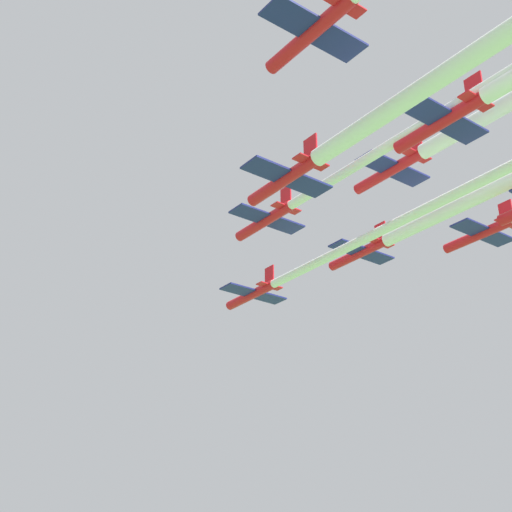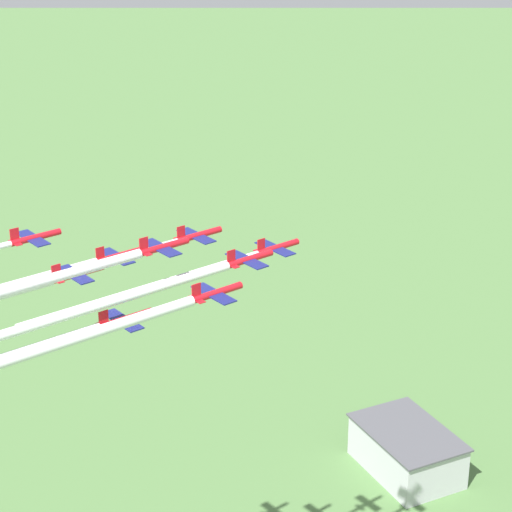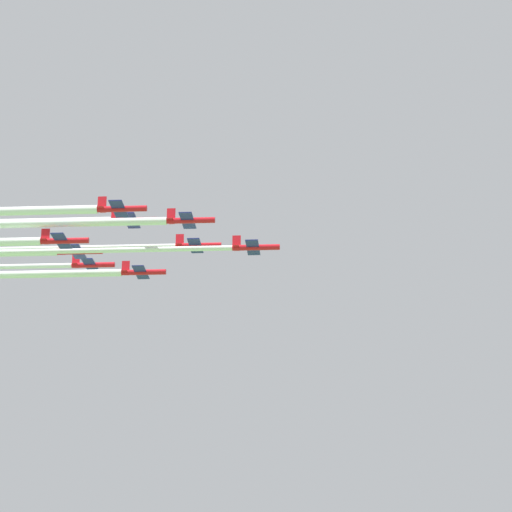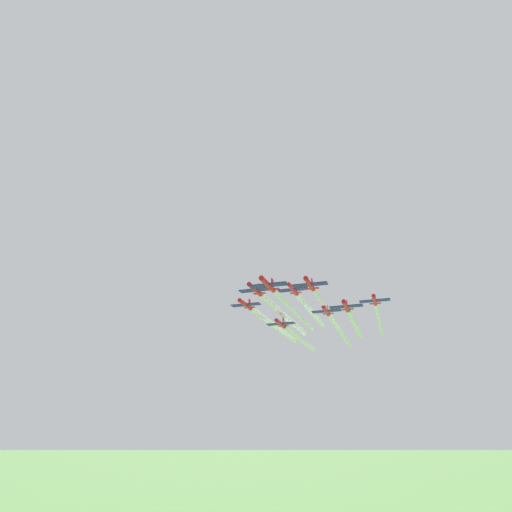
{
  "view_description": "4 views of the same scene",
  "coord_description": "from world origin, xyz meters",
  "px_view_note": "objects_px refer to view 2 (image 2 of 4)",
  "views": [
    {
      "loc": [
        -66.35,
        -15.09,
        64.99
      ],
      "look_at": [
        -35.28,
        53.53,
        99.54
      ],
      "focal_mm": 50.0,
      "sensor_mm": 36.0,
      "label": 1
    },
    {
      "loc": [
        88.97,
        -16.13,
        150.6
      ],
      "look_at": [
        -38.08,
        47.17,
        92.1
      ],
      "focal_mm": 70.0,
      "sensor_mm": 36.0,
      "label": 2
    },
    {
      "loc": [
        147.97,
        102.61,
        24.68
      ],
      "look_at": [
        -41.68,
        49.27,
        93.29
      ],
      "focal_mm": 85.0,
      "sensor_mm": 36.0,
      "label": 3
    },
    {
      "loc": [
        -72.99,
        114.02,
        69.1
      ],
      "look_at": [
        -36.26,
        53.16,
        98.41
      ],
      "focal_mm": 28.0,
      "sensor_mm": 36.0,
      "label": 4
    }
  ],
  "objects_px": {
    "hangar": "(407,451)",
    "jet_5": "(215,293)",
    "jet_1": "(197,235)",
    "jet_2": "(248,259)",
    "jet_4": "(162,247)",
    "jet_8": "(124,320)",
    "jet_7": "(76,274)",
    "jet_6": "(34,238)",
    "jet_3": "(118,256)",
    "jet_0": "(276,248)"
  },
  "relations": [
    {
      "from": "jet_8",
      "to": "jet_2",
      "type": "bearing_deg",
      "value": 90.0
    },
    {
      "from": "jet_0",
      "to": "jet_6",
      "type": "bearing_deg",
      "value": -120.47
    },
    {
      "from": "jet_0",
      "to": "jet_1",
      "type": "bearing_deg",
      "value": -120.47
    },
    {
      "from": "jet_2",
      "to": "jet_7",
      "type": "height_order",
      "value": "jet_2"
    },
    {
      "from": "jet_4",
      "to": "jet_8",
      "type": "xyz_separation_m",
      "value": [
        8.25,
        -8.88,
        -5.74
      ]
    },
    {
      "from": "jet_3",
      "to": "hangar",
      "type": "bearing_deg",
      "value": 104.21
    },
    {
      "from": "jet_2",
      "to": "jet_6",
      "type": "height_order",
      "value": "jet_6"
    },
    {
      "from": "jet_5",
      "to": "jet_7",
      "type": "relative_size",
      "value": 1.0
    },
    {
      "from": "hangar",
      "to": "jet_3",
      "type": "bearing_deg",
      "value": -63.38
    },
    {
      "from": "jet_1",
      "to": "jet_6",
      "type": "distance_m",
      "value": 24.27
    },
    {
      "from": "jet_6",
      "to": "hangar",
      "type": "bearing_deg",
      "value": 99.72
    },
    {
      "from": "hangar",
      "to": "jet_8",
      "type": "distance_m",
      "value": 144.5
    },
    {
      "from": "jet_2",
      "to": "jet_3",
      "type": "relative_size",
      "value": 1.0
    },
    {
      "from": "jet_1",
      "to": "jet_7",
      "type": "relative_size",
      "value": 1.0
    },
    {
      "from": "jet_2",
      "to": "jet_3",
      "type": "xyz_separation_m",
      "value": [
        -15.76,
        -14.17,
        -2.69
      ]
    },
    {
      "from": "jet_8",
      "to": "jet_7",
      "type": "bearing_deg",
      "value": -180.0
    },
    {
      "from": "jet_5",
      "to": "jet_6",
      "type": "xyz_separation_m",
      "value": [
        -27.77,
        -16.81,
        1.09
      ]
    },
    {
      "from": "hangar",
      "to": "jet_5",
      "type": "xyz_separation_m",
      "value": [
        68.72,
        -83.91,
        89.95
      ]
    },
    {
      "from": "jet_0",
      "to": "jet_3",
      "type": "distance_m",
      "value": 24.25
    },
    {
      "from": "jet_2",
      "to": "jet_4",
      "type": "height_order",
      "value": "jet_4"
    },
    {
      "from": "jet_1",
      "to": "jet_2",
      "type": "bearing_deg",
      "value": -0.0
    },
    {
      "from": "jet_1",
      "to": "jet_4",
      "type": "xyz_separation_m",
      "value": [
        8.25,
        -8.88,
        2.62
      ]
    },
    {
      "from": "jet_8",
      "to": "jet_1",
      "type": "bearing_deg",
      "value": 120.47
    },
    {
      "from": "jet_6",
      "to": "jet_3",
      "type": "bearing_deg",
      "value": 59.53
    },
    {
      "from": "jet_1",
      "to": "jet_7",
      "type": "distance_m",
      "value": 20.91
    },
    {
      "from": "jet_4",
      "to": "jet_7",
      "type": "height_order",
      "value": "jet_4"
    },
    {
      "from": "hangar",
      "to": "jet_4",
      "type": "bearing_deg",
      "value": -56.76
    },
    {
      "from": "jet_5",
      "to": "jet_2",
      "type": "bearing_deg",
      "value": 120.47
    },
    {
      "from": "hangar",
      "to": "jet_6",
      "type": "bearing_deg",
      "value": -67.87
    },
    {
      "from": "jet_5",
      "to": "jet_7",
      "type": "height_order",
      "value": "jet_5"
    },
    {
      "from": "jet_0",
      "to": "jet_4",
      "type": "bearing_deg",
      "value": -90.0
    },
    {
      "from": "jet_3",
      "to": "jet_8",
      "type": "xyz_separation_m",
      "value": [
        20.25,
        -6.24,
        -0.46
      ]
    },
    {
      "from": "jet_5",
      "to": "hangar",
      "type": "bearing_deg",
      "value": 116.91
    },
    {
      "from": "hangar",
      "to": "jet_5",
      "type": "distance_m",
      "value": 140.9
    },
    {
      "from": "jet_4",
      "to": "jet_5",
      "type": "relative_size",
      "value": 1.0
    },
    {
      "from": "jet_6",
      "to": "jet_0",
      "type": "bearing_deg",
      "value": 59.53
    },
    {
      "from": "hangar",
      "to": "jet_4",
      "type": "xyz_separation_m",
      "value": [
        56.72,
        -86.55,
        92.65
      ]
    },
    {
      "from": "jet_0",
      "to": "jet_2",
      "type": "distance_m",
      "value": 12.43
    },
    {
      "from": "jet_6",
      "to": "jet_5",
      "type": "bearing_deg",
      "value": 18.78
    },
    {
      "from": "jet_3",
      "to": "jet_4",
      "type": "distance_m",
      "value": 13.38
    },
    {
      "from": "jet_1",
      "to": "jet_3",
      "type": "relative_size",
      "value": 1.0
    },
    {
      "from": "jet_4",
      "to": "jet_8",
      "type": "bearing_deg",
      "value": -59.53
    },
    {
      "from": "jet_6",
      "to": "jet_4",
      "type": "bearing_deg",
      "value": 29.54
    },
    {
      "from": "jet_6",
      "to": "jet_8",
      "type": "relative_size",
      "value": 1.0
    },
    {
      "from": "jet_1",
      "to": "jet_8",
      "type": "distance_m",
      "value": 24.45
    },
    {
      "from": "hangar",
      "to": "jet_3",
      "type": "distance_m",
      "value": 132.62
    },
    {
      "from": "jet_1",
      "to": "jet_2",
      "type": "distance_m",
      "value": 12.29
    },
    {
      "from": "jet_4",
      "to": "jet_7",
      "type": "xyz_separation_m",
      "value": [
        -3.76,
        -11.53,
        -3.3
      ]
    },
    {
      "from": "hangar",
      "to": "jet_1",
      "type": "relative_size",
      "value": 3.6
    },
    {
      "from": "jet_2",
      "to": "jet_8",
      "type": "xyz_separation_m",
      "value": [
        4.49,
        -20.41,
        -3.15
      ]
    }
  ]
}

